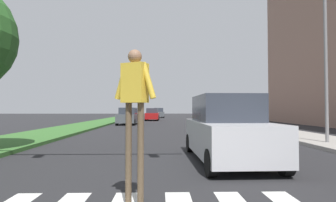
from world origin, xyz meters
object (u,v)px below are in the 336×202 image
sedan_distant (152,115)px  sedan_far_horizon (158,113)px  street_lamp_right (323,38)px  pedestrian_performer (135,102)px  suv_crossing (227,130)px  sedan_midblock (129,117)px

sedan_distant → sedan_far_horizon: bearing=86.9°
sedan_far_horizon → street_lamp_right: bearing=-79.0°
pedestrian_performer → suv_crossing: bearing=58.7°
sedan_midblock → sedan_far_horizon: sedan_far_horizon is taller
pedestrian_performer → sedan_midblock: bearing=97.1°
street_lamp_right → suv_crossing: size_ratio=1.61×
suv_crossing → sedan_far_horizon: (-2.54, 41.80, -0.12)m
pedestrian_performer → sedan_distant: size_ratio=0.56×
pedestrian_performer → sedan_midblock: (-2.91, 23.53, -0.87)m
sedan_midblock → street_lamp_right: bearing=-57.8°
suv_crossing → sedan_midblock: suv_crossing is taller
sedan_midblock → suv_crossing: bearing=-74.9°
sedan_midblock → sedan_distant: 10.02m
pedestrian_performer → sedan_midblock: size_ratio=0.54×
pedestrian_performer → street_lamp_right: bearing=44.4°
sedan_midblock → sedan_far_horizon: bearing=82.9°
suv_crossing → sedan_midblock: 20.32m
sedan_midblock → sedan_distant: size_ratio=1.04×
street_lamp_right → pedestrian_performer: 10.71m
street_lamp_right → suv_crossing: bearing=-146.4°
street_lamp_right → sedan_far_horizon: street_lamp_right is taller
street_lamp_right → sedan_midblock: (-10.26, 16.32, -3.81)m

